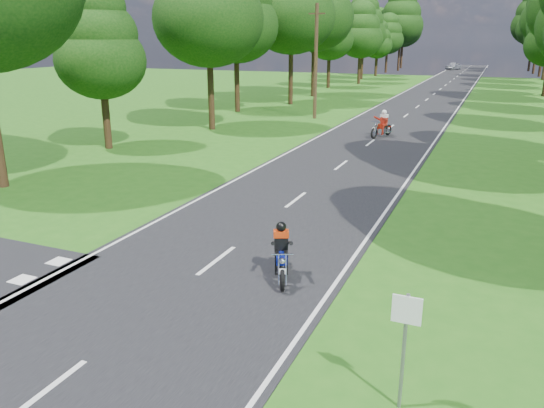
% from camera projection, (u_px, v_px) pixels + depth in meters
% --- Properties ---
extents(ground, '(160.00, 160.00, 0.00)m').
position_uv_depth(ground, '(175.00, 293.00, 12.29)').
color(ground, '#235C15').
rests_on(ground, ground).
extents(main_road, '(7.00, 140.00, 0.02)m').
position_uv_depth(main_road, '(434.00, 94.00, 56.23)').
color(main_road, black).
rests_on(main_road, ground).
extents(road_markings, '(7.40, 140.00, 0.01)m').
position_uv_depth(road_markings, '(431.00, 95.00, 54.63)').
color(road_markings, silver).
rests_on(road_markings, main_road).
extents(treeline, '(40.00, 115.35, 14.78)m').
position_uv_depth(treeline, '(464.00, 15.00, 62.08)').
color(treeline, black).
rests_on(treeline, ground).
extents(telegraph_pole, '(1.20, 0.26, 8.00)m').
position_uv_depth(telegraph_pole, '(316.00, 61.00, 37.92)').
color(telegraph_pole, '#382616').
rests_on(telegraph_pole, ground).
extents(road_sign, '(0.45, 0.07, 2.00)m').
position_uv_depth(road_sign, '(405.00, 333.00, 8.07)').
color(road_sign, slate).
rests_on(road_sign, ground).
extents(rider_near_blue, '(1.19, 1.75, 1.39)m').
position_uv_depth(rider_near_blue, '(281.00, 251.00, 12.82)').
color(rider_near_blue, navy).
rests_on(rider_near_blue, main_road).
extents(rider_far_red, '(1.23, 2.02, 1.60)m').
position_uv_depth(rider_far_red, '(382.00, 124.00, 31.40)').
color(rider_far_red, maroon).
rests_on(rider_far_red, main_road).
extents(distant_car, '(2.96, 4.45, 1.41)m').
position_uv_depth(distant_car, '(453.00, 66.00, 99.40)').
color(distant_car, '#B4B6BC').
rests_on(distant_car, main_road).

